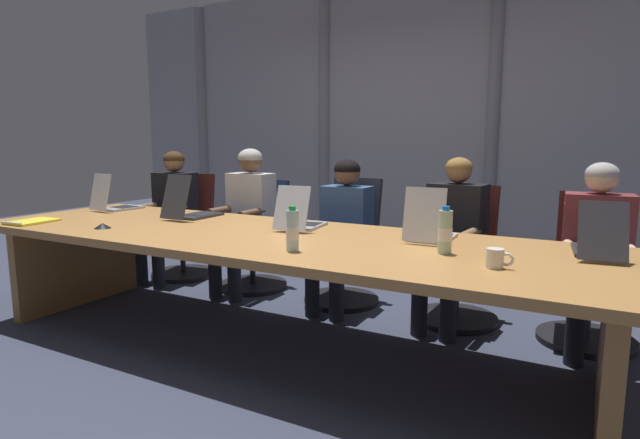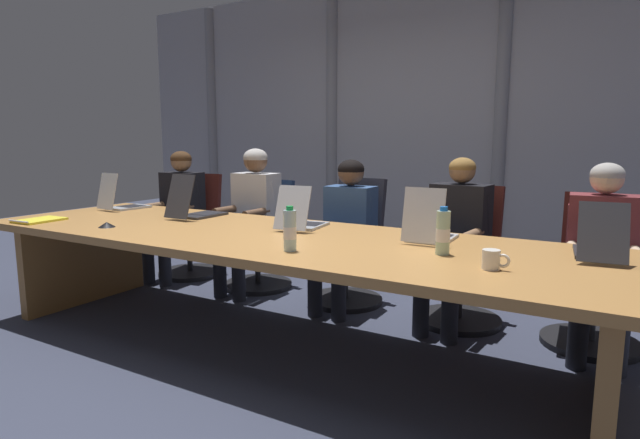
% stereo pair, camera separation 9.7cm
% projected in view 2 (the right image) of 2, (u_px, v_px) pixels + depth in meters
% --- Properties ---
extents(ground_plane, '(14.12, 14.12, 0.00)m').
position_uv_depth(ground_plane, '(274.00, 346.00, 3.29)').
color(ground_plane, '#383D51').
extents(conference_table, '(4.19, 1.24, 0.72)m').
position_uv_depth(conference_table, '(272.00, 255.00, 3.20)').
color(conference_table, '#B77F42').
rests_on(conference_table, ground_plane).
extents(curtain_backdrop, '(7.06, 0.17, 2.89)m').
position_uv_depth(curtain_backdrop, '(415.00, 125.00, 5.17)').
color(curtain_backdrop, '#9999A0').
rests_on(curtain_backdrop, ground_plane).
extents(laptop_left_end, '(0.24, 0.40, 0.31)m').
position_uv_depth(laptop_left_end, '(122.00, 202.00, 4.31)').
color(laptop_left_end, '#A8ADB7').
rests_on(laptop_left_end, conference_table).
extents(laptop_left_mid, '(0.23, 0.45, 0.33)m').
position_uv_depth(laptop_left_mid, '(195.00, 209.00, 3.86)').
color(laptop_left_mid, '#2D2D33').
rests_on(laptop_left_mid, conference_table).
extents(laptop_center, '(0.27, 0.43, 0.29)m').
position_uv_depth(laptop_center, '(302.00, 220.00, 3.39)').
color(laptop_center, '#A8ADB7').
rests_on(laptop_center, conference_table).
extents(laptop_right_mid, '(0.24, 0.39, 0.32)m').
position_uv_depth(laptop_right_mid, '(430.00, 231.00, 2.95)').
color(laptop_right_mid, '#BCBCC1').
rests_on(laptop_right_mid, conference_table).
extents(laptop_right_end, '(0.26, 0.46, 0.29)m').
position_uv_depth(laptop_right_end, '(599.00, 247.00, 2.54)').
color(laptop_right_end, '#2D2D33').
rests_on(laptop_right_end, conference_table).
extents(office_chair_left_end, '(0.60, 0.61, 0.97)m').
position_uv_depth(office_chair_left_end, '(192.00, 237.00, 5.02)').
color(office_chair_left_end, '#511E19').
rests_on(office_chair_left_end, ground_plane).
extents(office_chair_left_mid, '(0.60, 0.60, 0.95)m').
position_uv_depth(office_chair_left_mid, '(261.00, 246.00, 4.60)').
color(office_chair_left_mid, navy).
rests_on(office_chair_left_mid, ground_plane).
extents(office_chair_center, '(0.60, 0.60, 0.99)m').
position_uv_depth(office_chair_center, '(349.00, 256.00, 4.16)').
color(office_chair_center, '#2D2D38').
rests_on(office_chair_center, ground_plane).
extents(office_chair_right_mid, '(0.60, 0.60, 0.97)m').
position_uv_depth(office_chair_right_mid, '(462.00, 271.00, 3.70)').
color(office_chair_right_mid, '#511E19').
rests_on(office_chair_right_mid, ground_plane).
extents(office_chair_right_end, '(0.60, 0.60, 0.96)m').
position_uv_depth(office_chair_right_end, '(594.00, 289.00, 3.28)').
color(office_chair_right_end, '#511E19').
rests_on(office_chair_right_end, ground_plane).
extents(person_left_end, '(0.41, 0.56, 1.19)m').
position_uv_depth(person_left_end, '(177.00, 206.00, 4.85)').
color(person_left_end, black).
rests_on(person_left_end, ground_plane).
extents(person_left_mid, '(0.39, 0.55, 1.22)m').
position_uv_depth(person_left_mid, '(251.00, 210.00, 4.41)').
color(person_left_mid, silver).
rests_on(person_left_mid, ground_plane).
extents(person_center, '(0.38, 0.55, 1.15)m').
position_uv_depth(person_center, '(345.00, 224.00, 3.95)').
color(person_center, '#335184').
rests_on(person_center, ground_plane).
extents(person_right_mid, '(0.43, 0.57, 1.18)m').
position_uv_depth(person_right_mid, '(455.00, 233.00, 3.53)').
color(person_right_mid, black).
rests_on(person_right_mid, ground_plane).
extents(person_right_end, '(0.43, 0.57, 1.16)m').
position_uv_depth(person_right_end, '(602.00, 247.00, 3.09)').
color(person_right_end, brown).
rests_on(person_right_end, ground_plane).
extents(water_bottle_primary, '(0.07, 0.07, 0.24)m').
position_uv_depth(water_bottle_primary, '(443.00, 233.00, 2.61)').
color(water_bottle_primary, '#ADD1B2').
rests_on(water_bottle_primary, conference_table).
extents(water_bottle_secondary, '(0.07, 0.07, 0.24)m').
position_uv_depth(water_bottle_secondary, '(290.00, 231.00, 2.69)').
color(water_bottle_secondary, silver).
rests_on(water_bottle_secondary, conference_table).
extents(coffee_mug_near, '(0.12, 0.08, 0.09)m').
position_uv_depth(coffee_mug_near, '(492.00, 260.00, 2.31)').
color(coffee_mug_near, white).
rests_on(coffee_mug_near, conference_table).
extents(conference_mic_left_side, '(0.11, 0.11, 0.03)m').
position_uv_depth(conference_mic_left_side, '(107.00, 225.00, 3.44)').
color(conference_mic_left_side, black).
rests_on(conference_mic_left_side, conference_table).
extents(spiral_notepad, '(0.24, 0.32, 0.03)m').
position_uv_depth(spiral_notepad, '(39.00, 220.00, 3.68)').
color(spiral_notepad, yellow).
rests_on(spiral_notepad, conference_table).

